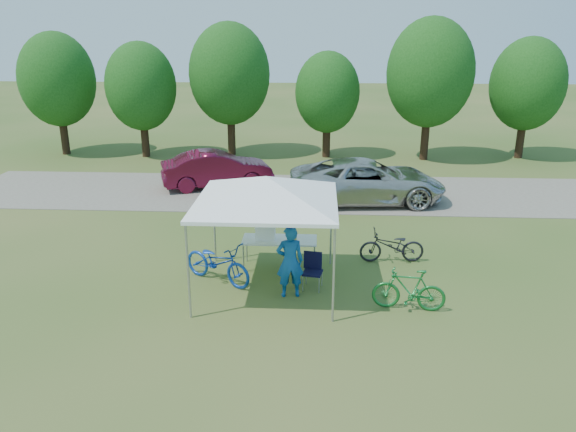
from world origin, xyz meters
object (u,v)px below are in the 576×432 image
at_px(minivan, 367,181).
at_px(sedan, 217,169).
at_px(bike_blue, 218,262).
at_px(bike_green, 409,290).
at_px(cooler, 266,232).
at_px(bike_dark, 392,246).
at_px(folding_table, 280,241).
at_px(cyclist, 290,261).
at_px(folding_chair, 313,267).

height_order(minivan, sedan, minivan).
bearing_deg(bike_blue, minivan, -0.08).
relative_size(bike_blue, bike_green, 1.23).
bearing_deg(minivan, bike_blue, 143.58).
relative_size(cooler, bike_dark, 0.30).
relative_size(folding_table, bike_green, 1.19).
xyz_separation_m(bike_green, minivan, (-0.30, 7.87, 0.29)).
bearing_deg(folding_table, bike_dark, 9.92).
xyz_separation_m(cyclist, bike_blue, (-1.77, 0.64, -0.34)).
height_order(bike_green, sedan, sedan).
distance_m(cyclist, bike_dark, 3.33).
relative_size(minivan, sedan, 1.29).
bearing_deg(cooler, minivan, 62.52).
height_order(cooler, cyclist, cyclist).
height_order(folding_table, minivan, minivan).
bearing_deg(minivan, bike_dark, 177.51).
relative_size(bike_green, bike_dark, 0.94).
bearing_deg(folding_chair, bike_green, -15.55).
relative_size(folding_chair, cyclist, 0.50).
distance_m(folding_table, cooler, 0.42).
height_order(folding_table, folding_chair, folding_chair).
relative_size(folding_table, bike_dark, 1.12).
height_order(cooler, minivan, minivan).
bearing_deg(sedan, bike_blue, 170.53).
bearing_deg(cyclist, bike_blue, -29.97).
xyz_separation_m(folding_chair, bike_dark, (2.04, 1.59, -0.06)).
relative_size(bike_dark, minivan, 0.31).
bearing_deg(cyclist, sedan, -80.11).
xyz_separation_m(bike_blue, bike_green, (4.37, -1.15, -0.04)).
distance_m(folding_table, bike_dark, 2.96).
distance_m(cooler, minivan, 6.51).
xyz_separation_m(folding_table, bike_green, (2.95, -2.10, -0.25)).
xyz_separation_m(cooler, cyclist, (0.70, -1.59, -0.10)).
relative_size(folding_chair, cooler, 1.69).
distance_m(folding_table, bike_green, 3.63).
relative_size(bike_dark, sedan, 0.40).
height_order(cooler, bike_green, cooler).
bearing_deg(sedan, bike_dark, -159.46).
xyz_separation_m(folding_chair, bike_green, (2.09, -1.01, -0.03)).
relative_size(folding_table, cooler, 3.73).
xyz_separation_m(cyclist, minivan, (2.31, 7.36, -0.09)).
xyz_separation_m(folding_chair, cyclist, (-0.51, -0.50, 0.35)).
xyz_separation_m(bike_dark, sedan, (-5.80, 6.90, 0.26)).
distance_m(folding_chair, bike_dark, 2.59).
relative_size(folding_chair, bike_dark, 0.51).
xyz_separation_m(cyclist, sedan, (-3.25, 8.99, -0.15)).
bearing_deg(bike_dark, folding_chair, -56.07).
bearing_deg(minivan, sedan, 68.47).
xyz_separation_m(bike_dark, minivan, (-0.25, 5.27, 0.32)).
bearing_deg(sedan, bike_green, -167.89).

